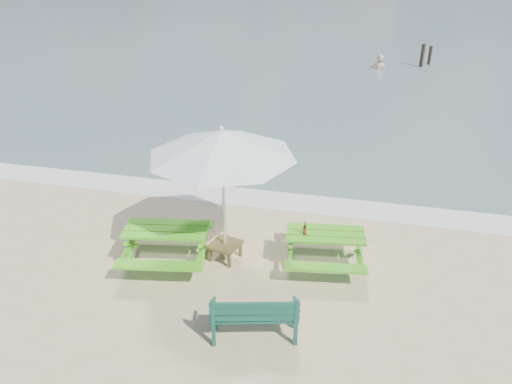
% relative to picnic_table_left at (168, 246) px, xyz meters
% --- Properties ---
extents(foam_strip, '(22.00, 0.90, 0.01)m').
position_rel_picnic_table_left_xyz_m(foam_strip, '(1.54, 2.87, -0.34)').
color(foam_strip, silver).
rests_on(foam_strip, ground).
extents(picnic_table_left, '(1.79, 1.93, 0.73)m').
position_rel_picnic_table_left_xyz_m(picnic_table_left, '(0.00, 0.00, 0.00)').
color(picnic_table_left, '#47AC1A').
rests_on(picnic_table_left, ground).
extents(picnic_table_right, '(1.61, 1.75, 0.67)m').
position_rel_picnic_table_left_xyz_m(picnic_table_right, '(2.83, 0.58, -0.03)').
color(picnic_table_right, '#409A17').
rests_on(picnic_table_right, ground).
extents(park_bench, '(1.36, 0.74, 0.80)m').
position_rel_picnic_table_left_xyz_m(park_bench, '(2.01, -1.55, -0.10)').
color(park_bench, '#0E3C31').
rests_on(park_bench, ground).
extents(side_table, '(0.63, 0.63, 0.34)m').
position_rel_picnic_table_left_xyz_m(side_table, '(1.00, 0.34, -0.17)').
color(side_table, brown).
rests_on(side_table, ground).
extents(patio_umbrella, '(3.16, 3.16, 2.57)m').
position_rel_picnic_table_left_xyz_m(patio_umbrella, '(1.00, 0.34, 1.98)').
color(patio_umbrella, silver).
rests_on(patio_umbrella, ground).
extents(beer_bottle, '(0.06, 0.06, 0.25)m').
position_rel_picnic_table_left_xyz_m(beer_bottle, '(2.47, 0.46, 0.41)').
color(beer_bottle, '#964915').
rests_on(beer_bottle, picnic_table_right).
extents(swimmer, '(0.66, 0.45, 1.78)m').
position_rel_picnic_table_left_xyz_m(swimmer, '(3.65, 17.07, -0.60)').
color(swimmer, tan).
rests_on(swimmer, ground).
extents(mooring_pilings, '(0.57, 0.77, 1.26)m').
position_rel_picnic_table_left_xyz_m(mooring_pilings, '(5.75, 18.16, 0.04)').
color(mooring_pilings, black).
rests_on(mooring_pilings, ground).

